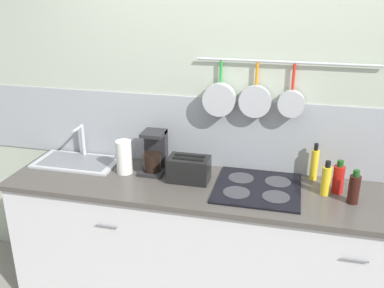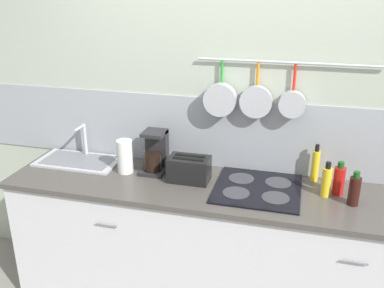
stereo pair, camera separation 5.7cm
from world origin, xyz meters
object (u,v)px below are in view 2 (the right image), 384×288
(paper_towel_roll, at_px, (125,156))
(toaster, at_px, (189,169))
(bottle_sesame_oil, at_px, (339,180))
(bottle_dish_soap, at_px, (354,190))
(bottle_vinegar, at_px, (326,181))
(bottle_cooking_wine, at_px, (315,165))
(coffee_maker, at_px, (155,154))

(paper_towel_roll, relative_size, toaster, 0.81)
(bottle_sesame_oil, bearing_deg, paper_towel_roll, -178.37)
(paper_towel_roll, relative_size, bottle_dish_soap, 1.09)
(bottle_sesame_oil, bearing_deg, bottle_vinegar, -147.92)
(bottle_vinegar, bearing_deg, paper_towel_roll, 179.66)
(bottle_cooking_wine, relative_size, bottle_sesame_oil, 1.18)
(bottle_cooking_wine, distance_m, bottle_sesame_oil, 0.21)
(toaster, bearing_deg, bottle_dish_soap, -3.55)
(bottle_sesame_oil, bearing_deg, bottle_cooking_wine, 131.75)
(paper_towel_roll, xyz_separation_m, bottle_dish_soap, (1.49, -0.08, -0.02))
(coffee_maker, distance_m, toaster, 0.29)
(paper_towel_roll, bearing_deg, bottle_cooking_wine, 8.94)
(toaster, distance_m, bottle_dish_soap, 1.03)
(bottle_dish_soap, bearing_deg, bottle_vinegar, 155.48)
(bottle_vinegar, distance_m, bottle_sesame_oil, 0.09)
(paper_towel_roll, xyz_separation_m, coffee_maker, (0.19, 0.09, 0.00))
(paper_towel_roll, bearing_deg, toaster, -1.93)
(paper_towel_roll, height_order, coffee_maker, coffee_maker)
(paper_towel_roll, height_order, bottle_sesame_oil, paper_towel_roll)
(toaster, relative_size, bottle_cooking_wine, 1.12)
(bottle_vinegar, bearing_deg, toaster, -179.49)
(paper_towel_roll, height_order, bottle_vinegar, paper_towel_roll)
(bottle_dish_soap, bearing_deg, bottle_cooking_wine, 128.62)
(bottle_vinegar, bearing_deg, bottle_dish_soap, -24.52)
(toaster, bearing_deg, bottle_sesame_oil, 3.36)
(paper_towel_roll, xyz_separation_m, bottle_sesame_oil, (1.41, 0.04, -0.02))
(paper_towel_roll, bearing_deg, bottle_dish_soap, -3.05)
(toaster, bearing_deg, paper_towel_roll, 178.07)
(toaster, distance_m, bottle_vinegar, 0.87)
(coffee_maker, height_order, toaster, coffee_maker)
(bottle_cooking_wine, xyz_separation_m, bottle_dish_soap, (0.22, -0.28, -0.02))
(bottle_vinegar, bearing_deg, bottle_sesame_oil, 32.08)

